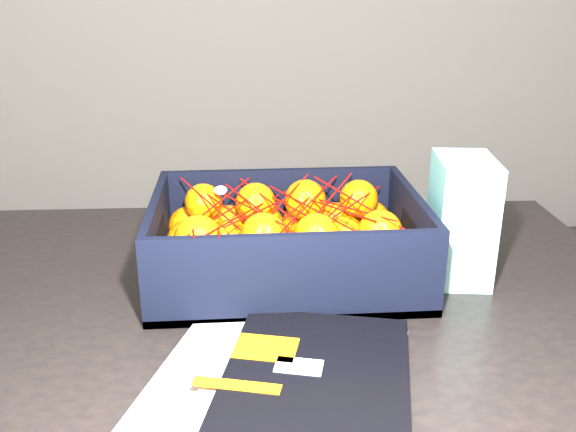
{
  "coord_description": "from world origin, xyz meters",
  "views": [
    {
      "loc": [
        0.05,
        -1.12,
        1.19
      ],
      "look_at": [
        0.12,
        -0.24,
        0.86
      ],
      "focal_mm": 39.64,
      "sensor_mm": 36.0,
      "label": 1
    }
  ],
  "objects": [
    {
      "name": "magazine_stack",
      "position": [
        0.09,
        -0.51,
        0.76
      ],
      "size": [
        0.36,
        0.34,
        0.02
      ],
      "color": "silver",
      "rests_on": "table"
    },
    {
      "name": "produce_crate",
      "position": [
        0.12,
        -0.21,
        0.79
      ],
      "size": [
        0.41,
        0.31,
        0.13
      ],
      "color": "olive",
      "rests_on": "table"
    },
    {
      "name": "table",
      "position": [
        0.05,
        -0.29,
        0.65
      ],
      "size": [
        1.22,
        0.83,
        0.75
      ],
      "color": "black",
      "rests_on": "ground"
    },
    {
      "name": "mesh_net",
      "position": [
        0.11,
        -0.22,
        0.86
      ],
      "size": [
        0.34,
        0.27,
        0.09
      ],
      "color": "#BB0A07",
      "rests_on": "clementine_heap"
    },
    {
      "name": "retail_carton",
      "position": [
        0.38,
        -0.24,
        0.84
      ],
      "size": [
        0.1,
        0.14,
        0.19
      ],
      "primitive_type": "cube",
      "rotation": [
        0.0,
        0.0,
        -0.13
      ],
      "color": "white",
      "rests_on": "table"
    },
    {
      "name": "clementine_heap",
      "position": [
        0.12,
        -0.21,
        0.81
      ],
      "size": [
        0.39,
        0.29,
        0.12
      ],
      "color": "orange",
      "rests_on": "produce_crate"
    }
  ]
}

